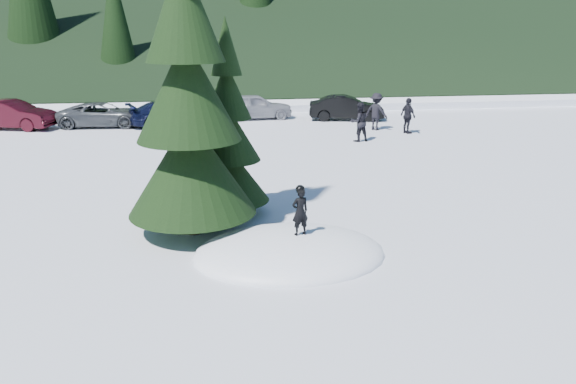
{
  "coord_description": "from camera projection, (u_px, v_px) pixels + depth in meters",
  "views": [
    {
      "loc": [
        -1.84,
        -11.93,
        5.1
      ],
      "look_at": [
        0.17,
        1.4,
        1.1
      ],
      "focal_mm": 35.0,
      "sensor_mm": 36.0,
      "label": 1
    }
  ],
  "objects": [
    {
      "name": "adult_1",
      "position": [
        408.0,
        116.0,
        27.44
      ],
      "size": [
        0.73,
        1.11,
        1.75
      ],
      "primitive_type": "imported",
      "rotation": [
        0.0,
        0.0,
        1.9
      ],
      "color": "black",
      "rests_on": "ground"
    },
    {
      "name": "car_2",
      "position": [
        103.0,
        115.0,
        29.43
      ],
      "size": [
        4.65,
        2.38,
        1.26
      ],
      "primitive_type": "imported",
      "rotation": [
        0.0,
        0.0,
        1.5
      ],
      "color": "#464A4D",
      "rests_on": "ground"
    },
    {
      "name": "spruce_tall",
      "position": [
        188.0,
        103.0,
        13.47
      ],
      "size": [
        3.2,
        3.2,
        8.6
      ],
      "color": "#321C10",
      "rests_on": "ground"
    },
    {
      "name": "car_5",
      "position": [
        346.0,
        108.0,
        31.47
      ],
      "size": [
        4.36,
        2.26,
        1.37
      ],
      "primitive_type": "imported",
      "rotation": [
        0.0,
        0.0,
        1.37
      ],
      "color": "black",
      "rests_on": "ground"
    },
    {
      "name": "ground",
      "position": [
        290.0,
        255.0,
        13.02
      ],
      "size": [
        200.0,
        200.0,
        0.0
      ],
      "primitive_type": "plane",
      "color": "white",
      "rests_on": "ground"
    },
    {
      "name": "snow_mound",
      "position": [
        290.0,
        255.0,
        13.02
      ],
      "size": [
        4.48,
        3.52,
        0.96
      ],
      "primitive_type": "ellipsoid",
      "color": "white",
      "rests_on": "ground"
    },
    {
      "name": "car_3",
      "position": [
        171.0,
        114.0,
        29.7
      ],
      "size": [
        4.76,
        3.0,
        1.29
      ],
      "primitive_type": "imported",
      "rotation": [
        0.0,
        0.0,
        1.86
      ],
      "color": "black",
      "rests_on": "ground"
    },
    {
      "name": "car_1",
      "position": [
        11.0,
        115.0,
        28.69
      ],
      "size": [
        4.74,
        2.78,
        1.48
      ],
      "primitive_type": "imported",
      "rotation": [
        0.0,
        0.0,
        1.28
      ],
      "color": "black",
      "rests_on": "ground"
    },
    {
      "name": "adult_0",
      "position": [
        359.0,
        122.0,
        25.57
      ],
      "size": [
        0.97,
        0.82,
        1.78
      ],
      "primitive_type": "imported",
      "rotation": [
        0.0,
        0.0,
        3.32
      ],
      "color": "black",
      "rests_on": "ground"
    },
    {
      "name": "adult_2",
      "position": [
        376.0,
        112.0,
        28.36
      ],
      "size": [
        1.35,
        1.34,
        1.87
      ],
      "primitive_type": "imported",
      "rotation": [
        0.0,
        0.0,
        2.36
      ],
      "color": "black",
      "rests_on": "ground"
    },
    {
      "name": "child_skier",
      "position": [
        300.0,
        212.0,
        12.78
      ],
      "size": [
        0.47,
        0.37,
        1.11
      ],
      "primitive_type": "imported",
      "rotation": [
        0.0,
        0.0,
        3.43
      ],
      "color": "black",
      "rests_on": "snow_mound"
    },
    {
      "name": "spruce_short",
      "position": [
        228.0,
        140.0,
        15.29
      ],
      "size": [
        2.2,
        2.2,
        5.37
      ],
      "color": "#321C10",
      "rests_on": "ground"
    },
    {
      "name": "car_4",
      "position": [
        255.0,
        106.0,
        31.81
      ],
      "size": [
        4.36,
        2.1,
        1.44
      ],
      "primitive_type": "imported",
      "rotation": [
        0.0,
        0.0,
        1.67
      ],
      "color": "#919299",
      "rests_on": "ground"
    }
  ]
}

